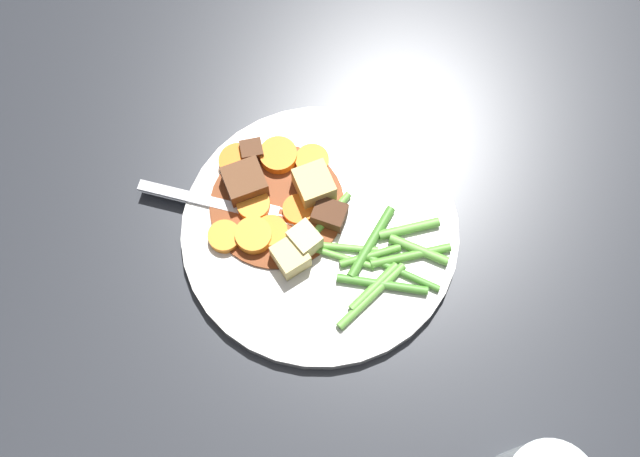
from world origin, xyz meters
TOP-DOWN VIEW (x-y plane):
  - ground_plane at (0.00, 0.00)m, footprint 3.00×3.00m
  - dinner_plate at (0.00, 0.00)m, footprint 0.25×0.25m
  - stew_sauce at (0.04, 0.01)m, footprint 0.12×0.12m
  - carrot_slice_0 at (0.03, 0.03)m, footprint 0.03×0.03m
  - carrot_slice_1 at (0.05, -0.05)m, footprint 0.04×0.04m
  - carrot_slice_2 at (0.04, 0.05)m, footprint 0.04×0.04m
  - carrot_slice_3 at (0.06, 0.02)m, footprint 0.04×0.04m
  - carrot_slice_4 at (0.10, 0.00)m, footprint 0.05×0.05m
  - carrot_slice_5 at (0.03, -0.00)m, footprint 0.04×0.04m
  - carrot_slice_6 at (0.07, -0.03)m, footprint 0.04×0.04m
  - carrot_slice_7 at (0.06, 0.06)m, footprint 0.03×0.03m
  - potato_chunk_0 at (-0.00, 0.04)m, footprint 0.03×0.03m
  - potato_chunk_1 at (0.03, -0.02)m, footprint 0.04×0.04m
  - potato_chunk_2 at (0.00, 0.02)m, footprint 0.03×0.03m
  - meat_chunk_0 at (0.08, 0.01)m, footprint 0.05×0.05m
  - meat_chunk_1 at (0.10, -0.02)m, footprint 0.03×0.03m
  - meat_chunk_2 at (0.00, -0.01)m, footprint 0.04×0.03m
  - green_bean_0 at (-0.07, 0.01)m, footprint 0.01×0.06m
  - green_bean_1 at (-0.02, 0.01)m, footprint 0.07×0.05m
  - green_bean_2 at (-0.08, 0.02)m, footprint 0.02×0.08m
  - green_bean_3 at (-0.08, -0.04)m, footprint 0.06×0.02m
  - green_bean_4 at (-0.08, -0.01)m, footprint 0.08×0.03m
  - green_bean_5 at (-0.04, -0.02)m, footprint 0.02×0.08m
  - green_bean_6 at (-0.08, -0.03)m, footprint 0.05×0.06m
  - green_bean_7 at (-0.00, 0.00)m, footprint 0.01×0.08m
  - green_bean_8 at (-0.05, -0.01)m, footprint 0.04×0.05m
  - green_bean_9 at (-0.03, 0.01)m, footprint 0.07×0.04m
  - green_bean_10 at (-0.06, -0.05)m, footprint 0.04×0.05m
  - green_bean_11 at (-0.08, 0.01)m, footprint 0.07×0.05m
  - fork at (0.07, 0.03)m, footprint 0.16×0.09m

SIDE VIEW (x-z plane):
  - ground_plane at x=0.00m, z-range 0.00..0.00m
  - dinner_plate at x=0.00m, z-range 0.00..0.01m
  - stew_sauce at x=0.04m, z-range 0.01..0.02m
  - fork at x=0.07m, z-range 0.01..0.02m
  - green_bean_9 at x=-0.03m, z-range 0.01..0.02m
  - green_bean_4 at x=-0.08m, z-range 0.01..0.02m
  - green_bean_1 at x=-0.02m, z-range 0.01..0.02m
  - green_bean_7 at x=0.00m, z-range 0.01..0.02m
  - green_bean_8 at x=-0.05m, z-range 0.01..0.02m
  - green_bean_2 at x=-0.08m, z-range 0.01..0.02m
  - green_bean_11 at x=-0.08m, z-range 0.01..0.02m
  - green_bean_6 at x=-0.08m, z-range 0.01..0.02m
  - carrot_slice_5 at x=0.03m, z-range 0.01..0.02m
  - green_bean_0 at x=-0.07m, z-range 0.01..0.02m
  - carrot_slice_1 at x=0.05m, z-range 0.01..0.02m
  - green_bean_3 at x=-0.08m, z-range 0.01..0.02m
  - green_bean_5 at x=-0.04m, z-range 0.01..0.02m
  - green_bean_10 at x=-0.06m, z-range 0.01..0.02m
  - carrot_slice_7 at x=0.06m, z-range 0.01..0.02m
  - carrot_slice_4 at x=0.10m, z-range 0.01..0.02m
  - carrot_slice_3 at x=0.06m, z-range 0.01..0.02m
  - carrot_slice_0 at x=0.03m, z-range 0.01..0.02m
  - carrot_slice_6 at x=0.07m, z-range 0.01..0.03m
  - carrot_slice_2 at x=0.04m, z-range 0.01..0.03m
  - meat_chunk_1 at x=0.10m, z-range 0.01..0.03m
  - meat_chunk_2 at x=0.00m, z-range 0.01..0.03m
  - potato_chunk_0 at x=0.00m, z-range 0.01..0.03m
  - meat_chunk_0 at x=0.08m, z-range 0.01..0.04m
  - potato_chunk_2 at x=0.00m, z-range 0.01..0.04m
  - potato_chunk_1 at x=0.03m, z-range 0.01..0.04m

